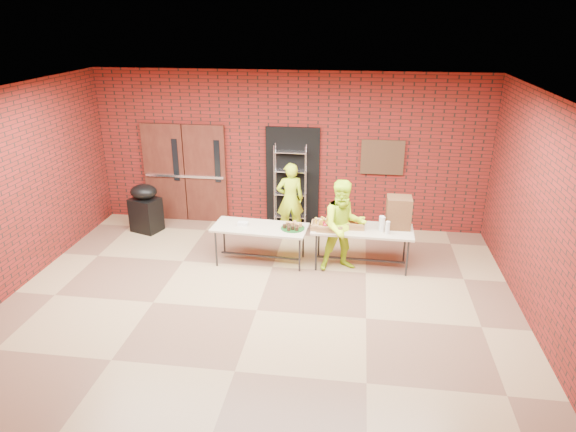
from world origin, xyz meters
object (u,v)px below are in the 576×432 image
at_px(wire_rack, 290,187).
at_px(table_left, 260,230).
at_px(coffee_dispenser, 399,212).
at_px(volunteer_woman, 290,199).
at_px(volunteer_man, 344,226).
at_px(table_right, 362,232).
at_px(covered_grill, 145,208).

distance_m(wire_rack, table_left, 1.73).
height_order(coffee_dispenser, volunteer_woman, volunteer_woman).
distance_m(table_left, volunteer_woman, 1.37).
height_order(table_left, volunteer_man, volunteer_man).
bearing_deg(volunteer_woman, table_right, 122.96).
height_order(table_right, covered_grill, covered_grill).
bearing_deg(wire_rack, table_left, -99.86).
bearing_deg(covered_grill, table_right, 6.41).
xyz_separation_m(table_right, volunteer_man, (-0.33, -0.16, 0.16)).
xyz_separation_m(volunteer_woman, volunteer_man, (1.11, -1.38, 0.06)).
height_order(wire_rack, covered_grill, wire_rack).
bearing_deg(table_left, volunteer_woman, 78.59).
relative_size(table_right, coffee_dispenser, 3.20).
distance_m(table_right, coffee_dispenser, 0.71).
bearing_deg(volunteer_woman, covered_grill, -12.47).
relative_size(table_left, coffee_dispenser, 3.11).
bearing_deg(volunteer_man, table_right, 8.71).
bearing_deg(volunteer_woman, volunteer_man, 112.12).
distance_m(table_right, volunteer_woman, 1.89).
relative_size(table_left, covered_grill, 1.72).
height_order(wire_rack, volunteer_man, wire_rack).
relative_size(table_right, covered_grill, 1.77).
distance_m(coffee_dispenser, volunteer_woman, 2.32).
bearing_deg(volunteer_man, covered_grill, 146.61).
bearing_deg(covered_grill, volunteer_woman, 23.46).
relative_size(wire_rack, volunteer_man, 1.09).
bearing_deg(volunteer_man, coffee_dispenser, 0.81).
bearing_deg(wire_rack, volunteer_woman, -81.88).
bearing_deg(covered_grill, wire_rack, 30.71).
bearing_deg(wire_rack, coffee_dispenser, -33.79).
distance_m(coffee_dispenser, covered_grill, 5.11).
bearing_deg(coffee_dispenser, volunteer_woman, 152.41).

